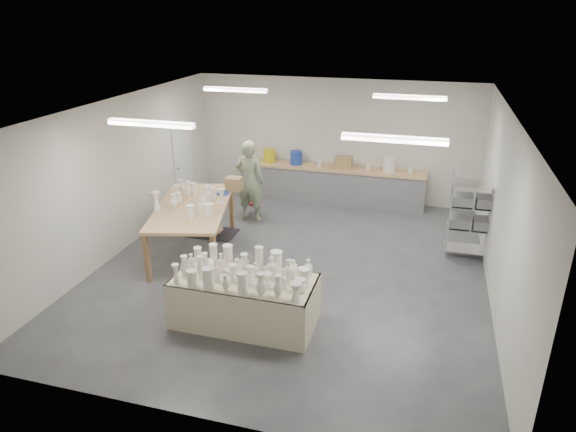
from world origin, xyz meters
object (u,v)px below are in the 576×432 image
(potter, at_px, (250,181))
(red_stool, at_px, (255,204))
(drying_table, at_px, (245,298))
(work_table, at_px, (196,204))

(potter, relative_size, red_stool, 5.34)
(drying_table, distance_m, work_table, 2.89)
(potter, height_order, red_stool, potter)
(red_stool, bearing_deg, work_table, -103.24)
(red_stool, bearing_deg, drying_table, -72.72)
(potter, bearing_deg, red_stool, -86.19)
(drying_table, bearing_deg, work_table, 129.87)
(potter, bearing_deg, work_table, 78.66)
(drying_table, bearing_deg, potter, 108.66)
(drying_table, height_order, red_stool, drying_table)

